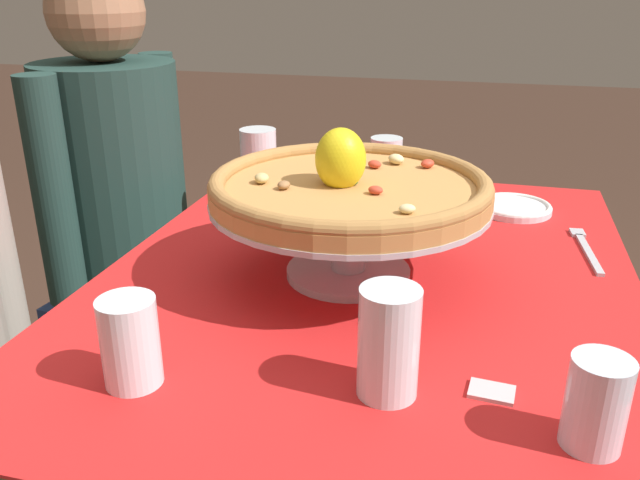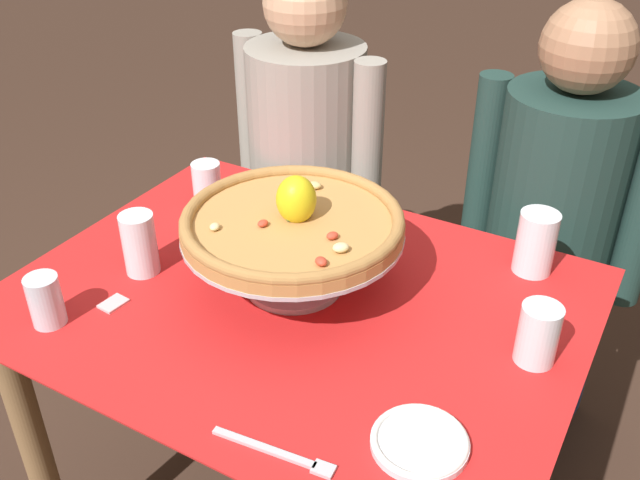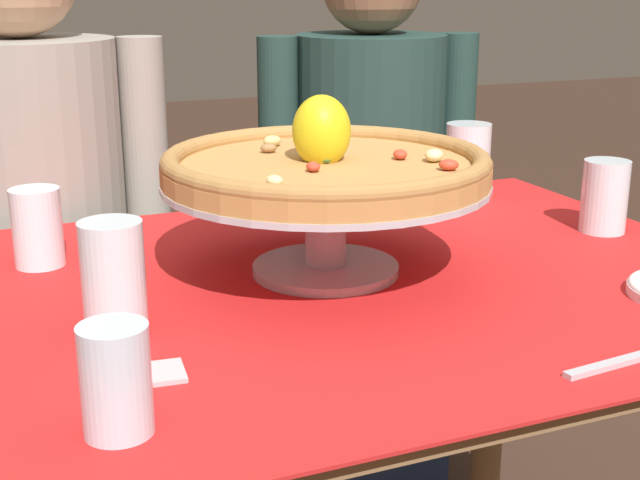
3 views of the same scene
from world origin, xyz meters
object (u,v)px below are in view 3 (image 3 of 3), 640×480
at_px(pizza, 326,163).
at_px(diner_right, 368,241).
at_px(water_glass_front_left, 116,387).
at_px(water_glass_back_left, 38,233).
at_px(diner_left, 42,279).
at_px(water_glass_back_right, 467,166).
at_px(water_glass_side_left, 114,287).
at_px(water_glass_side_right, 604,201).
at_px(sugar_packet, 166,372).
at_px(pizza_stand, 326,207).

distance_m(pizza, diner_right, 0.78).
relative_size(water_glass_front_left, diner_right, 0.08).
relative_size(water_glass_back_left, diner_left, 0.09).
height_order(water_glass_back_right, water_glass_side_left, water_glass_back_right).
bearing_deg(water_glass_side_right, sugar_packet, -161.74).
xyz_separation_m(pizza, sugar_packet, (-0.26, -0.22, -0.14)).
bearing_deg(water_glass_back_left, water_glass_side_right, -11.08).
height_order(pizza, diner_left, diner_left).
distance_m(water_glass_back_left, diner_left, 0.45).
distance_m(pizza_stand, sugar_packet, 0.35).
bearing_deg(pizza, water_glass_back_right, 36.06).
bearing_deg(diner_right, water_glass_side_right, -79.91).
height_order(water_glass_front_left, sugar_packet, water_glass_front_left).
relative_size(water_glass_back_right, diner_right, 0.11).
height_order(diner_left, diner_right, diner_left).
bearing_deg(pizza, water_glass_back_left, 152.80).
height_order(pizza_stand, water_glass_back_left, pizza_stand).
xyz_separation_m(water_glass_front_left, sugar_packet, (0.06, 0.10, -0.04)).
height_order(water_glass_side_left, diner_left, diner_left).
relative_size(water_glass_side_right, sugar_packet, 2.19).
height_order(water_glass_side_left, sugar_packet, water_glass_side_left).
distance_m(pizza, water_glass_back_right, 0.49).
xyz_separation_m(pizza, water_glass_side_left, (-0.29, -0.11, -0.09)).
xyz_separation_m(pizza_stand, water_glass_front_left, (-0.32, -0.32, -0.05)).
bearing_deg(sugar_packet, pizza, 40.21).
height_order(water_glass_back_right, diner_left, diner_left).
relative_size(water_glass_back_left, water_glass_front_left, 1.08).
bearing_deg(pizza, sugar_packet, -139.79).
xyz_separation_m(water_glass_side_right, water_glass_side_left, (-0.75, -0.13, 0.01)).
height_order(water_glass_side_right, diner_right, diner_right).
relative_size(water_glass_back_left, sugar_packet, 2.11).
bearing_deg(sugar_packet, diner_right, 53.47).
distance_m(pizza_stand, water_glass_front_left, 0.46).
height_order(water_glass_back_right, water_glass_front_left, water_glass_back_right).
bearing_deg(water_glass_side_right, water_glass_front_left, -156.98).
bearing_deg(diner_left, water_glass_front_left, -90.63).
distance_m(water_glass_back_right, water_glass_side_right, 0.27).
bearing_deg(sugar_packet, water_glass_side_right, 18.26).
relative_size(water_glass_side_left, sugar_packet, 2.56).
xyz_separation_m(water_glass_back_left, water_glass_side_left, (0.05, -0.28, 0.01)).
distance_m(pizza, water_glass_side_right, 0.47).
bearing_deg(pizza, diner_left, 118.56).
height_order(pizza, water_glass_side_right, pizza).
bearing_deg(water_glass_back_left, diner_left, 86.14).
distance_m(water_glass_front_left, diner_right, 1.17).
distance_m(pizza_stand, water_glass_back_right, 0.48).
bearing_deg(pizza_stand, diner_left, 118.51).
xyz_separation_m(water_glass_side_left, sugar_packet, (0.03, -0.11, -0.05)).
xyz_separation_m(pizza_stand, pizza, (0.00, 0.00, 0.06)).
bearing_deg(diner_right, diner_left, -176.80).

